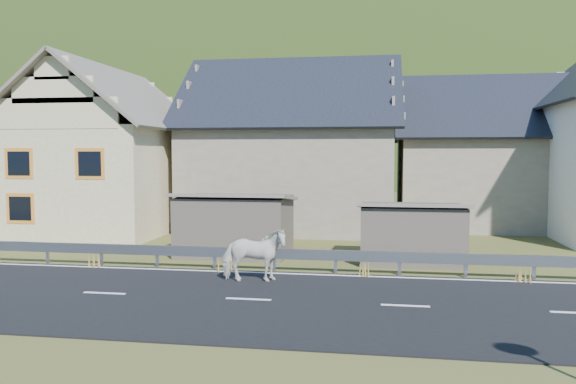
# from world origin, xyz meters

# --- Properties ---
(ground) EXTENTS (160.00, 160.00, 0.00)m
(ground) POSITION_xyz_m (0.00, 0.00, 0.00)
(ground) COLOR #454A1C
(ground) RESTS_ON ground
(road) EXTENTS (60.00, 7.00, 0.04)m
(road) POSITION_xyz_m (0.00, 0.00, 0.02)
(road) COLOR black
(road) RESTS_ON ground
(lane_markings) EXTENTS (60.00, 6.60, 0.01)m
(lane_markings) POSITION_xyz_m (0.00, 0.00, 0.04)
(lane_markings) COLOR silver
(lane_markings) RESTS_ON road
(guardrail) EXTENTS (28.10, 0.09, 0.75)m
(guardrail) POSITION_xyz_m (-0.00, 3.68, 0.56)
(guardrail) COLOR #93969B
(guardrail) RESTS_ON ground
(shed_left) EXTENTS (4.30, 3.30, 2.40)m
(shed_left) POSITION_xyz_m (-2.00, 6.50, 1.10)
(shed_left) COLOR brown
(shed_left) RESTS_ON ground
(shed_right) EXTENTS (3.80, 2.90, 2.20)m
(shed_right) POSITION_xyz_m (4.50, 6.00, 1.00)
(shed_right) COLOR brown
(shed_right) RESTS_ON ground
(house_cream) EXTENTS (7.80, 9.80, 8.30)m
(house_cream) POSITION_xyz_m (-10.00, 12.00, 4.36)
(house_cream) COLOR beige
(house_cream) RESTS_ON ground
(house_stone_a) EXTENTS (10.80, 9.80, 8.90)m
(house_stone_a) POSITION_xyz_m (-1.00, 15.00, 4.63)
(house_stone_a) COLOR gray
(house_stone_a) RESTS_ON ground
(house_stone_b) EXTENTS (9.80, 8.80, 8.10)m
(house_stone_b) POSITION_xyz_m (9.00, 17.00, 4.24)
(house_stone_b) COLOR gray
(house_stone_b) RESTS_ON ground
(mountain) EXTENTS (440.00, 280.00, 260.00)m
(mountain) POSITION_xyz_m (5.00, 180.00, -20.00)
(mountain) COLOR #1F310F
(mountain) RESTS_ON ground
(conifer_patch) EXTENTS (76.00, 50.00, 28.00)m
(conifer_patch) POSITION_xyz_m (-55.00, 110.00, 6.00)
(conifer_patch) COLOR black
(conifer_patch) RESTS_ON ground
(horse) EXTENTS (1.13, 2.00, 1.61)m
(horse) POSITION_xyz_m (-0.29, 1.98, 0.84)
(horse) COLOR silver
(horse) RESTS_ON road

